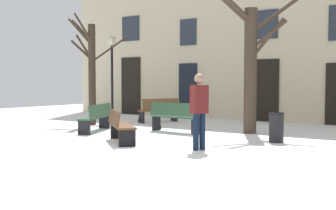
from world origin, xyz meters
The scene contains 11 objects.
ground_plane centered at (0.00, 0.00, 0.00)m, with size 31.68×31.68×0.00m, color white.
building_facade centered at (-0.01, 8.43, 3.67)m, with size 19.80×0.60×7.27m.
tree_foreground centered at (1.30, 4.27, 2.18)m, with size 2.28×1.82×4.35m.
tree_near_facade centered at (-4.62, 3.46, 2.09)m, with size 1.93×2.23×4.02m.
streetlamp centered at (-4.97, 5.02, 2.14)m, with size 0.30×0.30×3.47m.
litter_bin centered at (2.63, 2.78, 0.39)m, with size 0.40×0.40×0.77m.
bench_near_center_tree centered at (-3.05, 5.59, 0.48)m, with size 1.09×1.66×0.94m.
bench_back_to_back_right centered at (-0.79, 3.17, 0.49)m, with size 1.74×0.60×0.94m.
bench_near_lamp centered at (-2.92, 1.94, 0.47)m, with size 1.14×1.92×0.88m.
bench_by_litter_bin centered at (-0.73, 0.51, 0.44)m, with size 1.58×1.47×0.84m.
person_crossing_plaza centered at (1.57, 0.58, 0.98)m, with size 0.36×0.44×1.76m.
Camera 1 is at (6.26, -7.73, 1.55)m, focal length 44.47 mm.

